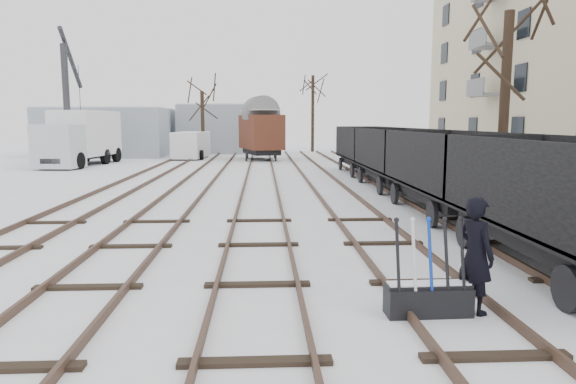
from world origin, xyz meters
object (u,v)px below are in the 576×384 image
object	(u,v)px
freight_wagon_a	(566,222)
lorry	(80,137)
ground_frame	(428,297)
worker	(476,255)
panel_van	(191,145)
crane	(69,129)
box_van_wagon	(261,131)

from	to	relation	value
freight_wagon_a	lorry	distance (m)	31.10
ground_frame	lorry	world-z (taller)	lorry
freight_wagon_a	worker	bearing A→B (deg)	-143.12
freight_wagon_a	lorry	bearing A→B (deg)	125.31
panel_van	crane	bearing A→B (deg)	-140.40
ground_frame	panel_van	xyz separation A→B (m)	(-8.11, 33.38, 0.81)
box_van_wagon	crane	size ratio (longest dim) A/B	0.60
worker	lorry	distance (m)	31.36
ground_frame	panel_van	size ratio (longest dim) A/B	0.30
ground_frame	panel_van	distance (m)	34.36
lorry	freight_wagon_a	bearing A→B (deg)	-47.61
freight_wagon_a	box_van_wagon	bearing A→B (deg)	101.32
freight_wagon_a	lorry	xyz separation A→B (m)	(-17.97, 25.37, 0.87)
box_van_wagon	panel_van	size ratio (longest dim) A/B	1.10
panel_van	worker	bearing A→B (deg)	-68.94
box_van_wagon	lorry	distance (m)	12.82
ground_frame	lorry	distance (m)	31.12
box_van_wagon	panel_van	world-z (taller)	box_van_wagon
ground_frame	crane	world-z (taller)	crane
lorry	crane	bearing A→B (deg)	144.18
worker	crane	bearing A→B (deg)	6.64
ground_frame	lorry	bearing A→B (deg)	116.40
box_van_wagon	lorry	bearing A→B (deg)	-174.49
crane	lorry	bearing A→B (deg)	-49.32
ground_frame	box_van_wagon	size ratio (longest dim) A/B	0.27
box_van_wagon	panel_van	distance (m)	5.78
freight_wagon_a	crane	xyz separation A→B (m)	(-19.01, 26.34, 1.39)
crane	box_van_wagon	bearing A→B (deg)	8.94
worker	lorry	xyz separation A→B (m)	(-15.34, 27.34, 0.96)
worker	panel_van	xyz separation A→B (m)	(-8.86, 33.28, 0.18)
freight_wagon_a	lorry	world-z (taller)	lorry
lorry	crane	xyz separation A→B (m)	(-1.04, 0.97, 0.52)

